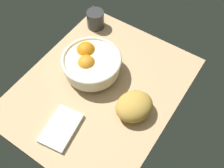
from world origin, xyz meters
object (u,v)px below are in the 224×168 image
napkin_folded (61,128)px  fruit_bowl (91,63)px  bread_loaf (134,106)px  mug (95,19)px

napkin_folded → fruit_bowl: bearing=13.0°
fruit_bowl → bread_loaf: size_ratio=1.68×
napkin_folded → mug: 53.20cm
bread_loaf → mug: bread_loaf is taller
bread_loaf → napkin_folded: bread_loaf is taller
napkin_folded → mug: (49.03, 20.40, 3.23)cm
fruit_bowl → mug: fruit_bowl is taller
bread_loaf → napkin_folded: 26.94cm
bread_loaf → fruit_bowl: bearing=75.3°
fruit_bowl → mug: 26.85cm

